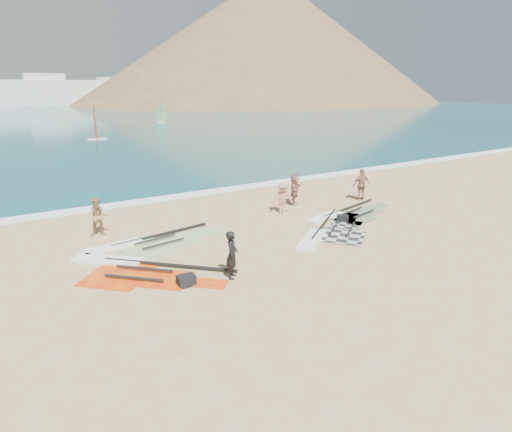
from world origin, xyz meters
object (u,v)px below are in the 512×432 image
beachgoer_left (98,217)px  gear_bag_far (342,219)px  rig_orange (345,215)px  rig_red (133,269)px  rig_green (144,244)px  gear_bag_near (186,280)px  beachgoer_back (362,185)px  rig_grey (330,233)px  person_wetsuit (232,255)px  beachgoer_mid (283,198)px  beachgoer_right (295,189)px

beachgoer_left → gear_bag_far: bearing=-8.5°
rig_orange → rig_red: (-10.81, -0.86, 0.00)m
rig_green → gear_bag_far: gear_bag_far is taller
gear_bag_near → beachgoer_back: (12.54, 4.67, 0.71)m
rig_grey → rig_orange: (2.48, 1.63, -0.00)m
rig_orange → beachgoer_left: bearing=148.6°
person_wetsuit → beachgoer_back: bearing=-29.1°
beachgoer_mid → rig_green: bearing=-152.2°
rig_orange → beachgoer_back: bearing=18.0°
rig_green → beachgoer_left: (-1.21, 2.13, 0.77)m
rig_red → beachgoer_left: 4.40m
rig_grey → rig_red: rig_red is taller
person_wetsuit → beachgoer_mid: 7.76m
gear_bag_near → beachgoer_back: bearing=20.4°
rig_green → beachgoer_mid: bearing=-3.6°
gear_bag_far → beachgoer_left: beachgoer_left is taller
rig_red → gear_bag_far: bearing=45.6°
person_wetsuit → beachgoer_back: (11.01, 4.94, 0.07)m
gear_bag_near → gear_bag_far: bearing=14.3°
rig_red → gear_bag_near: gear_bag_near is taller
rig_green → gear_bag_near: gear_bag_near is taller
beachgoer_left → rig_grey: bearing=-17.4°
beachgoer_mid → beachgoer_right: beachgoer_right is taller
rig_orange → beachgoer_back: 3.42m
beachgoer_mid → beachgoer_right: 1.87m
rig_grey → rig_green: (-7.18, 2.98, -0.00)m
gear_bag_far → beachgoer_back: beachgoer_back is taller
rig_grey → beachgoer_back: 6.33m
gear_bag_far → beachgoer_right: 3.74m
beachgoer_left → beachgoer_back: bearing=6.7°
rig_red → gear_bag_near: bearing=-17.8°
beachgoer_back → gear_bag_near: bearing=35.0°
gear_bag_near → beachgoer_left: beachgoer_left is taller
beachgoer_mid → beachgoer_right: (1.55, 1.05, 0.04)m
rig_red → beachgoer_left: size_ratio=3.26×
rig_grey → beachgoer_mid: beachgoer_mid is taller
person_wetsuit → beachgoer_right: beachgoer_right is taller
rig_grey → rig_orange: rig_grey is taller
beachgoer_mid → beachgoer_left: bearing=-167.2°
rig_orange → gear_bag_far: 1.08m
rig_green → rig_red: size_ratio=1.03×
rig_red → beachgoer_back: (13.64, 2.59, 0.83)m
gear_bag_near → beachgoer_left: (-1.14, 6.41, 0.65)m
beachgoer_right → gear_bag_near: bearing=168.2°
beachgoer_mid → beachgoer_back: beachgoer_back is taller
beachgoer_right → beachgoer_back: bearing=-64.7°
rig_red → person_wetsuit: size_ratio=3.31×
gear_bag_far → beachgoer_back: bearing=33.3°
rig_red → beachgoer_back: 13.91m
beachgoer_left → beachgoer_back: (13.69, -1.74, 0.06)m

